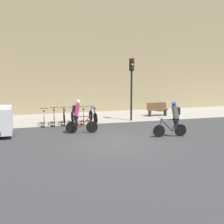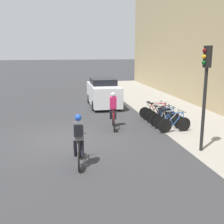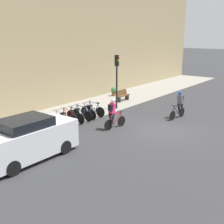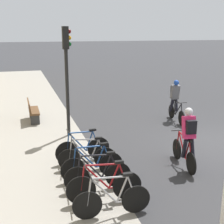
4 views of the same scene
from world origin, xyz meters
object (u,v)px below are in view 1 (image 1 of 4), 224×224
Objects in this scene: parked_bike_1 at (54,118)px; traffic_light_pole at (132,78)px; parked_bike_4 at (84,117)px; potted_plant at (161,105)px; bench at (157,109)px; parked_bike_5 at (93,116)px; cyclist_grey at (174,118)px; cyclist_pink at (78,115)px; parked_bike_2 at (64,118)px; parked_bike_0 at (44,119)px; parked_bike_3 at (74,117)px.

traffic_light_pole is (4.79, 0.01, 2.26)m from parked_bike_1.
parked_bike_4 is 7.06m from potted_plant.
traffic_light_pole is 3.38m from bench.
traffic_light_pole is (2.46, 0.01, 2.26)m from parked_bike_5.
cyclist_grey is at bearing -51.49° from parked_bike_4.
parked_bike_5 is (-3.07, 4.59, -0.55)m from cyclist_grey.
parked_bike_2 is at bearing 98.85° from cyclist_pink.
parked_bike_1 reaches higher than parked_bike_4.
parked_bike_0 is 9.23m from potted_plant.
parked_bike_4 is (0.76, 2.61, -0.56)m from cyclist_pink.
parked_bike_1 is at bearing -179.97° from parked_bike_5.
parked_bike_2 is 1.03× the size of parked_bike_4.
traffic_light_pole is at bearing 0.19° from parked_bike_2.
cyclist_grey reaches higher than parked_bike_2.
parked_bike_3 is at bearing 0.02° from parked_bike_0.
parked_bike_0 is at bearing -179.97° from parked_bike_5.
parked_bike_1 is 1.75m from parked_bike_4.
parked_bike_3 is 1.16× the size of bench.
cyclist_pink is at bearing -69.23° from parked_bike_1.
traffic_light_pole is (3.04, 0.01, 2.28)m from parked_bike_4.
cyclist_pink reaches higher than parked_bike_4.
cyclist_pink is 1.22× the size of bench.
bench is at bearing 10.28° from parked_bike_2.
parked_bike_0 is at bearing 121.08° from cyclist_pink.
parked_bike_3 is at bearing -179.95° from parked_bike_5.
cyclist_grey reaches higher than bench.
traffic_light_pole is 4.99m from potted_plant.
cyclist_grey is 2.24× the size of potted_plant.
parked_bike_2 is 1.17m from parked_bike_4.
cyclist_pink is 4.84m from cyclist_grey.
parked_bike_2 is at bearing 136.39° from cyclist_grey.
parked_bike_1 is 1.20× the size of bench.
parked_bike_3 is at bearing 132.69° from cyclist_grey.
parked_bike_0 is at bearing -161.42° from potted_plant.
cyclist_grey is 5.55m from parked_bike_5.
cyclist_pink is 0.45× the size of traffic_light_pole.
bench is 2.08m from potted_plant.
parked_bike_5 is 4.88m from bench.
parked_bike_0 is 1.15× the size of bench.
parked_bike_0 is 2.92m from parked_bike_5.
parked_bike_2 is at bearing -179.81° from traffic_light_pole.
parked_bike_3 reaches higher than parked_bike_0.
cyclist_pink is 2.78m from parked_bike_4.
traffic_light_pole reaches higher than cyclist_pink.
parked_bike_2 is 4.78m from traffic_light_pole.
parked_bike_0 is 1.17m from parked_bike_2.
cyclist_pink reaches higher than parked_bike_0.
parked_bike_2 is 2.10× the size of potted_plant.
parked_bike_5 is (2.33, 0.00, 0.00)m from parked_bike_1.
cyclist_pink is at bearing -145.37° from traffic_light_pole.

